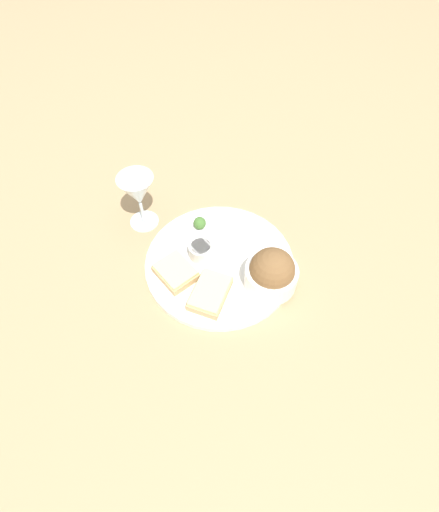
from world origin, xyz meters
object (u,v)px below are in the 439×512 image
at_px(cheese_toast_near, 210,293).
at_px(cheese_toast_far, 176,272).
at_px(sauce_ramekin, 201,250).
at_px(wine_glass, 138,193).
at_px(salad_bowl, 272,273).

relative_size(cheese_toast_near, cheese_toast_far, 1.14).
distance_m(sauce_ramekin, wine_glass, 0.20).
distance_m(salad_bowl, cheese_toast_far, 0.21).
xyz_separation_m(cheese_toast_far, wine_glass, (0.19, 0.04, 0.07)).
xyz_separation_m(sauce_ramekin, cheese_toast_far, (-0.04, 0.07, -0.01)).
height_order(sauce_ramekin, wine_glass, wine_glass).
distance_m(cheese_toast_near, cheese_toast_far, 0.09).
xyz_separation_m(sauce_ramekin, wine_glass, (0.15, 0.11, 0.07)).
bearing_deg(cheese_toast_near, sauce_ramekin, -3.88).
bearing_deg(salad_bowl, wine_glass, 41.81).
height_order(sauce_ramekin, cheese_toast_near, sauce_ramekin).
bearing_deg(wine_glass, cheese_toast_far, -167.19).
xyz_separation_m(sauce_ramekin, cheese_toast_near, (-0.11, 0.01, -0.01)).
distance_m(salad_bowl, sauce_ramekin, 0.17).
bearing_deg(cheese_toast_far, sauce_ramekin, -60.45).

